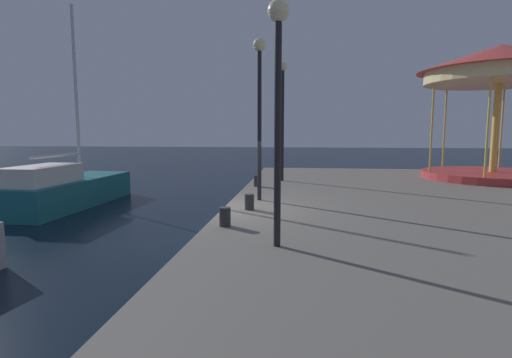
{
  "coord_description": "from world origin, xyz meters",
  "views": [
    {
      "loc": [
        1.99,
        -10.09,
        2.77
      ],
      "look_at": [
        0.59,
        2.14,
        1.29
      ],
      "focal_mm": 27.73,
      "sensor_mm": 36.0,
      "label": 1
    }
  ],
  "objects": [
    {
      "name": "bollard_south",
      "position": [
        0.42,
        -2.11,
        1.0
      ],
      "size": [
        0.24,
        0.24,
        0.4
      ],
      "primitive_type": "cylinder",
      "color": "#2D2D33",
      "rests_on": "quay_dock"
    },
    {
      "name": "lamp_post_mid_promenade",
      "position": [
        0.8,
        1.15,
        3.88
      ],
      "size": [
        0.36,
        0.36,
        4.54
      ],
      "color": "black",
      "rests_on": "quay_dock"
    },
    {
      "name": "bollard_north",
      "position": [
        0.7,
        -0.31,
        1.0
      ],
      "size": [
        0.24,
        0.24,
        0.4
      ],
      "primitive_type": "cylinder",
      "color": "#2D2D33",
      "rests_on": "quay_dock"
    },
    {
      "name": "carousel",
      "position": [
        9.95,
        7.34,
        4.89
      ],
      "size": [
        6.34,
        6.34,
        5.46
      ],
      "color": "#B23333",
      "rests_on": "quay_dock"
    },
    {
      "name": "lamp_post_far_end",
      "position": [
        1.24,
        5.73,
        3.97
      ],
      "size": [
        0.36,
        0.36,
        4.69
      ],
      "color": "black",
      "rests_on": "quay_dock"
    },
    {
      "name": "ground_plane",
      "position": [
        0.0,
        0.0,
        0.0
      ],
      "size": [
        120.0,
        120.0,
        0.0
      ],
      "primitive_type": "plane",
      "color": "black"
    },
    {
      "name": "bollard_center",
      "position": [
        0.42,
        3.96,
        1.0
      ],
      "size": [
        0.24,
        0.24,
        0.4
      ],
      "primitive_type": "cylinder",
      "color": "#2D2D33",
      "rests_on": "quay_dock"
    },
    {
      "name": "quay_dock",
      "position": [
        6.83,
        0.0,
        0.4
      ],
      "size": [
        13.66,
        22.91,
        0.8
      ],
      "primitive_type": "cube",
      "color": "slate",
      "rests_on": "ground"
    },
    {
      "name": "sailboat_teal",
      "position": [
        -6.62,
        3.38,
        0.66
      ],
      "size": [
        2.11,
        6.11,
        7.49
      ],
      "color": "#19606B",
      "rests_on": "ground"
    },
    {
      "name": "lamp_post_near_edge",
      "position": [
        1.59,
        -3.44,
        3.62
      ],
      "size": [
        0.36,
        0.36,
        4.09
      ],
      "color": "black",
      "rests_on": "quay_dock"
    }
  ]
}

